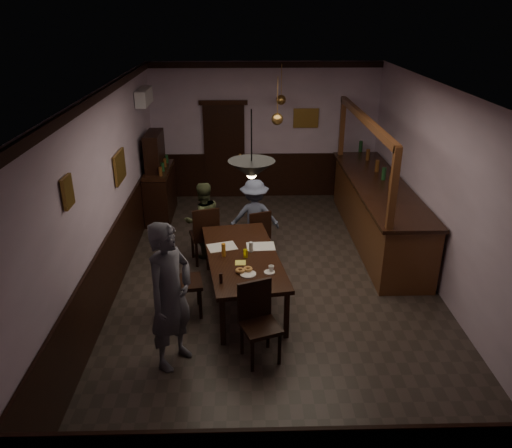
{
  "coord_description": "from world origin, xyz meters",
  "views": [
    {
      "loc": [
        -0.49,
        -6.92,
        4.08
      ],
      "look_at": [
        -0.31,
        -0.28,
        1.15
      ],
      "focal_mm": 35.0,
      "sensor_mm": 36.0,
      "label": 1
    }
  ],
  "objects_px": {
    "dining_table": "(243,259)",
    "pendant_brass_far": "(281,100)",
    "chair_far_right": "(258,232)",
    "bar_counter": "(377,210)",
    "coffee_cup": "(271,268)",
    "soda_can": "(245,253)",
    "person_standing": "(171,296)",
    "sideboard": "(159,184)",
    "chair_side": "(179,278)",
    "person_seated_left": "(203,220)",
    "pendant_iron": "(252,170)",
    "chair_near": "(258,318)",
    "person_seated_right": "(254,217)",
    "chair_far_left": "(205,233)",
    "pendant_brass_mid": "(277,119)"
  },
  "relations": [
    {
      "from": "dining_table",
      "to": "pendant_brass_far",
      "type": "bearing_deg",
      "value": 78.1
    },
    {
      "from": "chair_far_right",
      "to": "bar_counter",
      "type": "xyz_separation_m",
      "value": [
        2.23,
        0.73,
        0.1
      ]
    },
    {
      "from": "coffee_cup",
      "to": "soda_can",
      "type": "distance_m",
      "value": 0.55
    },
    {
      "from": "person_standing",
      "to": "sideboard",
      "type": "bearing_deg",
      "value": 43.21
    },
    {
      "from": "chair_side",
      "to": "dining_table",
      "type": "bearing_deg",
      "value": -78.29
    },
    {
      "from": "chair_side",
      "to": "person_seated_left",
      "type": "relative_size",
      "value": 0.79
    },
    {
      "from": "soda_can",
      "to": "pendant_iron",
      "type": "relative_size",
      "value": 0.15
    },
    {
      "from": "chair_near",
      "to": "person_seated_right",
      "type": "xyz_separation_m",
      "value": [
        0.03,
        2.91,
        0.12
      ]
    },
    {
      "from": "chair_far_left",
      "to": "person_standing",
      "type": "bearing_deg",
      "value": 69.27
    },
    {
      "from": "person_seated_left",
      "to": "pendant_iron",
      "type": "bearing_deg",
      "value": 84.97
    },
    {
      "from": "person_seated_right",
      "to": "chair_near",
      "type": "bearing_deg",
      "value": 87.53
    },
    {
      "from": "sideboard",
      "to": "person_seated_left",
      "type": "bearing_deg",
      "value": -60.61
    },
    {
      "from": "chair_near",
      "to": "chair_far_right",
      "type": "bearing_deg",
      "value": 67.8
    },
    {
      "from": "sideboard",
      "to": "chair_near",
      "type": "bearing_deg",
      "value": -67.65
    },
    {
      "from": "dining_table",
      "to": "sideboard",
      "type": "height_order",
      "value": "sideboard"
    },
    {
      "from": "pendant_brass_mid",
      "to": "pendant_brass_far",
      "type": "distance_m",
      "value": 1.86
    },
    {
      "from": "chair_near",
      "to": "pendant_brass_mid",
      "type": "bearing_deg",
      "value": 62.26
    },
    {
      "from": "chair_far_left",
      "to": "bar_counter",
      "type": "relative_size",
      "value": 0.25
    },
    {
      "from": "person_standing",
      "to": "pendant_brass_mid",
      "type": "height_order",
      "value": "pendant_brass_mid"
    },
    {
      "from": "chair_side",
      "to": "pendant_iron",
      "type": "xyz_separation_m",
      "value": [
        1.02,
        -0.45,
        1.71
      ]
    },
    {
      "from": "chair_far_left",
      "to": "person_standing",
      "type": "height_order",
      "value": "person_standing"
    },
    {
      "from": "bar_counter",
      "to": "person_seated_left",
      "type": "bearing_deg",
      "value": -169.39
    },
    {
      "from": "person_standing",
      "to": "pendant_brass_far",
      "type": "distance_m",
      "value": 5.65
    },
    {
      "from": "sideboard",
      "to": "person_standing",
      "type": "bearing_deg",
      "value": -79.65
    },
    {
      "from": "chair_side",
      "to": "soda_can",
      "type": "xyz_separation_m",
      "value": [
        0.94,
        0.27,
        0.23
      ]
    },
    {
      "from": "dining_table",
      "to": "chair_far_left",
      "type": "distance_m",
      "value": 1.35
    },
    {
      "from": "dining_table",
      "to": "chair_near",
      "type": "height_order",
      "value": "chair_near"
    },
    {
      "from": "chair_far_right",
      "to": "chair_near",
      "type": "bearing_deg",
      "value": 67.77
    },
    {
      "from": "person_standing",
      "to": "person_seated_right",
      "type": "relative_size",
      "value": 1.39
    },
    {
      "from": "person_seated_left",
      "to": "person_seated_right",
      "type": "xyz_separation_m",
      "value": [
        0.89,
        0.14,
        -0.0
      ]
    },
    {
      "from": "chair_side",
      "to": "pendant_iron",
      "type": "bearing_deg",
      "value": -122.95
    },
    {
      "from": "person_seated_left",
      "to": "coffee_cup",
      "type": "relative_size",
      "value": 16.91
    },
    {
      "from": "coffee_cup",
      "to": "pendant_brass_far",
      "type": "bearing_deg",
      "value": 75.77
    },
    {
      "from": "soda_can",
      "to": "pendant_iron",
      "type": "distance_m",
      "value": 1.65
    },
    {
      "from": "coffee_cup",
      "to": "chair_far_right",
      "type": "bearing_deg",
      "value": 85.11
    },
    {
      "from": "pendant_iron",
      "to": "pendant_brass_far",
      "type": "distance_m",
      "value": 4.68
    },
    {
      "from": "dining_table",
      "to": "pendant_iron",
      "type": "distance_m",
      "value": 1.79
    },
    {
      "from": "dining_table",
      "to": "person_seated_right",
      "type": "bearing_deg",
      "value": 82.51
    },
    {
      "from": "chair_far_left",
      "to": "sideboard",
      "type": "distance_m",
      "value": 2.36
    },
    {
      "from": "person_seated_right",
      "to": "bar_counter",
      "type": "relative_size",
      "value": 0.32
    },
    {
      "from": "soda_can",
      "to": "pendant_brass_far",
      "type": "xyz_separation_m",
      "value": [
        0.77,
        3.9,
        1.49
      ]
    },
    {
      "from": "pendant_iron",
      "to": "sideboard",
      "type": "bearing_deg",
      "value": 114.13
    },
    {
      "from": "person_seated_left",
      "to": "pendant_brass_far",
      "type": "distance_m",
      "value": 3.23
    },
    {
      "from": "chair_far_left",
      "to": "soda_can",
      "type": "distance_m",
      "value": 1.44
    },
    {
      "from": "person_seated_right",
      "to": "bar_counter",
      "type": "bearing_deg",
      "value": -170.58
    },
    {
      "from": "chair_side",
      "to": "sideboard",
      "type": "xyz_separation_m",
      "value": [
        -0.81,
        3.62,
        0.13
      ]
    },
    {
      "from": "pendant_brass_mid",
      "to": "dining_table",
      "type": "bearing_deg",
      "value": -106.99
    },
    {
      "from": "soda_can",
      "to": "pendant_brass_far",
      "type": "bearing_deg",
      "value": 78.89
    },
    {
      "from": "person_seated_left",
      "to": "soda_can",
      "type": "xyz_separation_m",
      "value": [
        0.72,
        -1.53,
        0.13
      ]
    },
    {
      "from": "chair_far_left",
      "to": "person_standing",
      "type": "xyz_separation_m",
      "value": [
        -0.22,
        -2.58,
        0.37
      ]
    }
  ]
}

